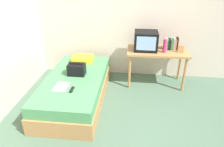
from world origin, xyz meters
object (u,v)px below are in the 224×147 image
at_px(desk, 157,55).
at_px(magazine, 61,87).
at_px(picture_frame, 181,49).
at_px(pillow, 83,59).
at_px(handbag, 77,69).
at_px(tv, 146,41).
at_px(book_row, 171,44).
at_px(remote_dark, 72,90).
at_px(water_bottle, 165,46).
at_px(bed, 76,89).

bearing_deg(desk, magazine, -144.87).
bearing_deg(picture_frame, pillow, -179.85).
relative_size(picture_frame, handbag, 0.46).
bearing_deg(tv, handbag, -151.22).
height_order(pillow, handbag, handbag).
bearing_deg(book_row, remote_dark, -142.03).
xyz_separation_m(tv, remote_dark, (-1.15, -1.19, -0.44)).
xyz_separation_m(water_bottle, pillow, (-1.59, 0.02, -0.34)).
bearing_deg(remote_dark, magazine, 157.89).
relative_size(handbag, remote_dark, 1.92).
distance_m(picture_frame, magazine, 2.27).
distance_m(water_bottle, handbag, 1.68).
xyz_separation_m(desk, pillow, (-1.48, -0.09, -0.12)).
bearing_deg(tv, picture_frame, -7.00).
distance_m(bed, picture_frame, 2.08).
relative_size(bed, water_bottle, 7.77).
bearing_deg(desk, tv, -179.42).
relative_size(desk, remote_dark, 7.44).
height_order(handbag, remote_dark, handbag).
height_order(book_row, pillow, book_row).
xyz_separation_m(book_row, magazine, (-1.84, -1.20, -0.37)).
bearing_deg(water_bottle, remote_dark, -144.04).
bearing_deg(pillow, handbag, -86.57).
relative_size(tv, handbag, 1.47).
bearing_deg(remote_dark, pillow, 94.87).
relative_size(water_bottle, remote_dark, 1.65).
distance_m(bed, desk, 1.70).
height_order(water_bottle, picture_frame, water_bottle).
xyz_separation_m(tv, water_bottle, (0.35, -0.11, -0.05)).
bearing_deg(book_row, water_bottle, -126.41).
bearing_deg(picture_frame, magazine, -152.70).
distance_m(bed, tv, 1.60).
bearing_deg(book_row, magazine, -146.87).
xyz_separation_m(water_bottle, book_row, (0.14, 0.19, -0.02)).
height_order(water_bottle, pillow, water_bottle).
bearing_deg(tv, bed, -147.93).
distance_m(book_row, magazine, 2.23).
height_order(desk, picture_frame, picture_frame).
xyz_separation_m(water_bottle, remote_dark, (-1.50, -1.09, -0.39)).
xyz_separation_m(handbag, magazine, (-0.14, -0.45, -0.10)).
relative_size(book_row, handbag, 0.82).
bearing_deg(water_bottle, desk, 136.52).
relative_size(desk, handbag, 3.87).
relative_size(bed, book_row, 8.15).
xyz_separation_m(bed, book_row, (1.72, 0.85, 0.61)).
xyz_separation_m(water_bottle, picture_frame, (0.30, 0.02, -0.06)).
bearing_deg(pillow, picture_frame, 0.15).
bearing_deg(handbag, book_row, 23.83).
height_order(bed, tv, tv).
distance_m(desk, water_bottle, 0.27).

